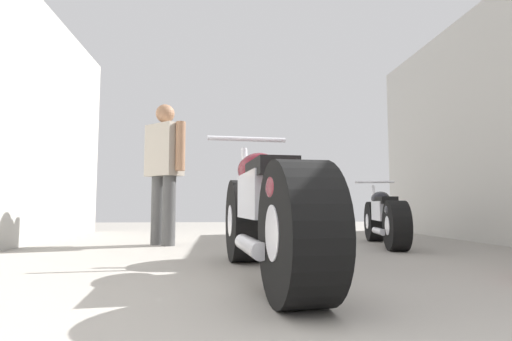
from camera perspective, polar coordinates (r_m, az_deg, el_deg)
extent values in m
plane|color=gray|center=(4.14, 2.32, -11.70)|extent=(15.85, 15.85, 0.00)
cylinder|color=black|center=(3.49, -1.55, -7.15)|extent=(0.33, 0.72, 0.70)
cylinder|color=silver|center=(3.49, -1.55, -7.15)|extent=(0.30, 0.29, 0.27)
cylinder|color=black|center=(1.94, 6.13, -8.79)|extent=(0.33, 0.72, 0.70)
cylinder|color=silver|center=(1.94, 6.13, -8.79)|extent=(0.30, 0.29, 0.27)
cube|color=silver|center=(2.71, 1.18, -3.59)|extent=(0.33, 0.72, 0.31)
ellipsoid|color=#5B0F19|center=(2.96, 0.20, 0.12)|extent=(0.34, 0.60, 0.24)
cube|color=black|center=(2.53, 2.10, 0.26)|extent=(0.29, 0.55, 0.11)
ellipsoid|color=#5B0F19|center=(1.99, 5.61, -2.40)|extent=(0.33, 0.51, 0.26)
cylinder|color=silver|center=(3.45, -1.42, -1.72)|extent=(0.08, 0.28, 0.64)
cylinder|color=silver|center=(3.45, -1.29, 4.50)|extent=(0.68, 0.11, 0.04)
cylinder|color=silver|center=(2.37, -0.82, -10.69)|extent=(0.16, 0.61, 0.10)
cylinder|color=black|center=(5.75, 16.53, -6.96)|extent=(0.29, 0.56, 0.54)
cylinder|color=silver|center=(5.75, 16.53, -6.96)|extent=(0.24, 0.24, 0.20)
cylinder|color=black|center=(4.56, 19.41, -7.43)|extent=(0.29, 0.56, 0.54)
cylinder|color=silver|center=(4.56, 19.41, -7.43)|extent=(0.24, 0.24, 0.20)
cube|color=silver|center=(5.15, 17.76, -5.49)|extent=(0.30, 0.56, 0.23)
ellipsoid|color=black|center=(5.33, 17.30, -3.86)|extent=(0.30, 0.47, 0.18)
cube|color=black|center=(5.00, 18.08, -4.06)|extent=(0.26, 0.43, 0.08)
ellipsoid|color=black|center=(4.60, 19.22, -5.32)|extent=(0.28, 0.40, 0.20)
cylinder|color=silver|center=(5.71, 16.53, -4.45)|extent=(0.08, 0.22, 0.49)
cylinder|color=silver|center=(5.69, 16.52, -1.58)|extent=(0.52, 0.13, 0.03)
cylinder|color=silver|center=(4.89, 17.09, -8.26)|extent=(0.16, 0.47, 0.08)
cylinder|color=#4C4C4C|center=(4.98, -12.30, -5.59)|extent=(0.23, 0.23, 0.84)
cylinder|color=#4C4C4C|center=(5.15, -13.83, -5.54)|extent=(0.23, 0.23, 0.84)
cube|color=#B2A899|center=(5.11, -12.91, 2.82)|extent=(0.52, 0.50, 0.65)
cylinder|color=#9E7051|center=(4.90, -10.71, 3.44)|extent=(0.16, 0.16, 0.59)
cylinder|color=#9E7051|center=(5.34, -14.92, 2.82)|extent=(0.16, 0.16, 0.59)
sphere|color=#9E7051|center=(5.19, -12.81, 7.90)|extent=(0.23, 0.23, 0.23)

